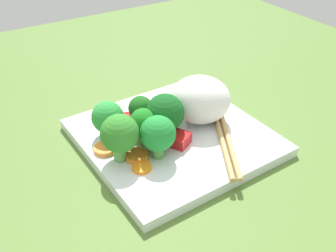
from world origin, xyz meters
TOP-DOWN VIEW (x-y plane):
  - ground_plane at (0.00, 0.00)cm, footprint 110.00×110.00cm
  - square_plate at (0.00, 0.00)cm, footprint 24.16×24.16cm
  - rice_mound at (0.91, -4.81)cm, footprint 11.06×11.29cm
  - broccoli_floret_0 at (-0.42, 4.54)cm, footprint 3.48×3.48cm
  - broccoli_floret_1 at (-3.15, 4.27)cm, footprint 4.46×4.46cm
  - broccoli_floret_2 at (-1.31, 8.44)cm, footprint 4.73×4.73cm
  - broccoli_floret_3 at (4.09, 7.63)cm, footprint 4.28×4.28cm
  - broccoli_floret_4 at (3.34, 3.13)cm, footprint 3.34×3.34cm
  - broccoli_floret_5 at (-0.34, 1.34)cm, footprint 5.06×5.06cm
  - carrot_slice_0 at (1.33, 9.51)cm, footprint 3.61×3.61cm
  - carrot_slice_1 at (-4.30, 7.24)cm, footprint 2.56×2.56cm
  - carrot_slice_2 at (2.36, 5.33)cm, footprint 3.93×3.93cm
  - carrot_slice_3 at (-2.21, 6.77)cm, footprint 4.03×4.03cm
  - carrot_slice_4 at (1.27, 2.66)cm, footprint 3.67×3.67cm
  - pepper_chunk_0 at (4.52, 5.22)cm, footprint 3.09×2.90cm
  - pepper_chunk_1 at (-2.30, 0.82)cm, footprint 3.76×3.66cm
  - chicken_piece_1 at (1.97, 7.44)cm, footprint 4.46×4.70cm
  - chopstick_pair at (-3.34, -5.75)cm, footprint 18.46×11.20cm

SIDE VIEW (x-z plane):
  - ground_plane at x=0.00cm, z-range -2.00..0.00cm
  - square_plate at x=0.00cm, z-range 0.00..1.40cm
  - carrot_slice_2 at x=2.36cm, z-range 1.40..1.86cm
  - carrot_slice_1 at x=-4.30cm, z-range 1.40..1.89cm
  - carrot_slice_0 at x=1.33cm, z-range 1.40..1.99cm
  - carrot_slice_3 at x=-2.21cm, z-range 1.40..2.09cm
  - chopstick_pair at x=-3.34cm, z-range 1.40..2.11cm
  - carrot_slice_4 at x=1.27cm, z-range 1.40..2.11cm
  - pepper_chunk_1 at x=-2.30cm, z-range 1.40..2.89cm
  - pepper_chunk_0 at x=4.52cm, z-range 1.40..3.27cm
  - chicken_piece_1 at x=1.97cm, z-range 1.40..3.90cm
  - broccoli_floret_3 at x=4.09cm, z-range 1.68..6.84cm
  - broccoli_floret_4 at x=3.34cm, z-range 1.94..6.96cm
  - broccoli_floret_0 at x=-0.42cm, z-range 1.96..7.14cm
  - broccoli_floret_1 at x=-3.15cm, z-range 1.86..7.53cm
  - rice_mound at x=0.91cm, z-range 1.40..8.04cm
  - broccoli_floret_5 at x=-0.34cm, z-range 1.79..8.15cm
  - broccoli_floret_2 at x=-1.31cm, z-range 2.01..8.26cm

